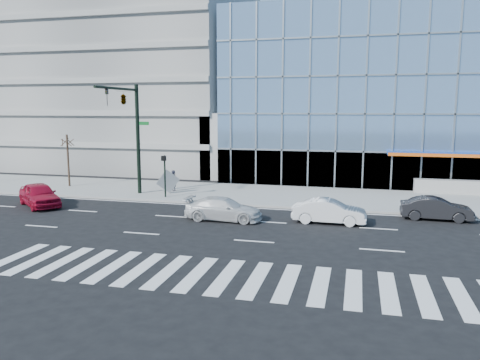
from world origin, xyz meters
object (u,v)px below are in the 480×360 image
object	(u,v)px
ped_signal_post	(164,169)
pedestrian	(174,181)
white_sedan	(329,211)
tilted_panel	(168,181)
dark_sedan	(436,209)
red_sedan	(39,195)
white_suv	(223,209)
traffic_signal	(128,112)
street_tree_near	(67,142)

from	to	relation	value
ped_signal_post	pedestrian	world-z (taller)	ped_signal_post
white_sedan	tilted_panel	bearing A→B (deg)	66.22
dark_sedan	red_sedan	bearing A→B (deg)	97.10
ped_signal_post	white_suv	bearing A→B (deg)	-40.91
traffic_signal	dark_sedan	size ratio (longest dim) A/B	2.00
street_tree_near	red_sedan	world-z (taller)	street_tree_near
traffic_signal	ped_signal_post	distance (m)	4.75
ped_signal_post	pedestrian	xyz separation A→B (m)	(-0.33, 2.55, -1.19)
street_tree_near	ped_signal_post	bearing A→B (deg)	-15.06
red_sedan	pedestrian	size ratio (longest dim) A/B	2.85
street_tree_near	white_suv	distance (m)	17.38
white_suv	pedestrian	xyz separation A→B (m)	(-6.15, 7.59, 0.29)
street_tree_near	pedestrian	distance (m)	9.60
ped_signal_post	pedestrian	bearing A→B (deg)	97.38
white_sedan	traffic_signal	bearing A→B (deg)	76.00
traffic_signal	white_suv	size ratio (longest dim) A/B	1.77
dark_sedan	red_sedan	distance (m)	25.03
pedestrian	tilted_panel	xyz separation A→B (m)	(-0.02, -1.14, 0.12)
red_sedan	pedestrian	distance (m)	9.64
tilted_panel	red_sedan	bearing A→B (deg)	-177.15
red_sedan	pedestrian	bearing A→B (deg)	-6.40
white_sedan	tilted_panel	xyz separation A→B (m)	(-12.17, 5.69, 0.38)
pedestrian	tilted_panel	size ratio (longest dim) A/B	1.23
street_tree_near	pedestrian	bearing A→B (deg)	-0.06
dark_sedan	tilted_panel	xyz separation A→B (m)	(-18.17, 3.35, 0.40)
red_sedan	traffic_signal	bearing A→B (deg)	-11.21
street_tree_near	tilted_panel	size ratio (longest dim) A/B	3.25
white_sedan	tilted_panel	world-z (taller)	tilted_panel
white_suv	pedestrian	size ratio (longest dim) A/B	2.84
dark_sedan	pedestrian	world-z (taller)	pedestrian
dark_sedan	tilted_panel	world-z (taller)	tilted_panel
white_sedan	red_sedan	xyz separation A→B (m)	(-18.92, -0.03, 0.10)
ped_signal_post	dark_sedan	bearing A→B (deg)	-6.22
white_sedan	pedestrian	bearing A→B (deg)	61.93
white_sedan	white_suv	bearing A→B (deg)	98.51
white_sedan	tilted_panel	distance (m)	13.44
white_suv	white_sedan	xyz separation A→B (m)	(6.00, 0.76, 0.02)
white_suv	white_sedan	distance (m)	6.05
ped_signal_post	white_suv	size ratio (longest dim) A/B	0.66
white_suv	tilted_panel	bearing A→B (deg)	43.79
pedestrian	white_suv	bearing A→B (deg)	-140.10
traffic_signal	white_sedan	distance (m)	15.82
ped_signal_post	pedestrian	distance (m)	2.83
dark_sedan	white_suv	bearing A→B (deg)	106.15
white_suv	dark_sedan	world-z (taller)	dark_sedan
red_sedan	dark_sedan	bearing A→B (deg)	-46.36
red_sedan	tilted_panel	world-z (taller)	tilted_panel
pedestrian	red_sedan	bearing A→B (deg)	136.29
traffic_signal	tilted_panel	bearing A→B (deg)	39.65
pedestrian	tilted_panel	distance (m)	1.15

